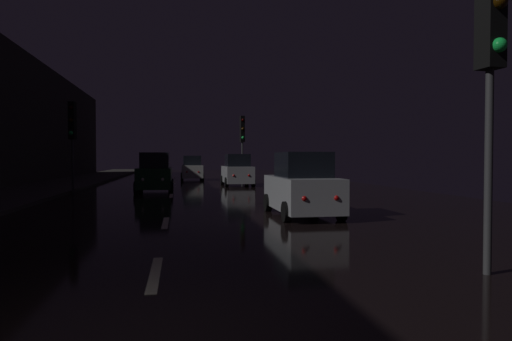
# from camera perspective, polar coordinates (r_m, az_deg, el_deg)

# --- Properties ---
(ground) EXTENTS (26.86, 84.00, 0.02)m
(ground) POSITION_cam_1_polar(r_m,az_deg,el_deg) (28.61, -10.48, -2.07)
(ground) COLOR black
(sidewalk_left) EXTENTS (4.40, 84.00, 0.15)m
(sidewalk_left) POSITION_cam_1_polar(r_m,az_deg,el_deg) (29.59, -24.62, -1.90)
(sidewalk_left) COLOR #33302D
(sidewalk_left) RESTS_ON ground
(lane_centerline) EXTENTS (0.16, 37.41, 0.01)m
(lane_centerline) POSITION_cam_1_polar(r_m,az_deg,el_deg) (24.21, -10.61, -2.69)
(lane_centerline) COLOR beige
(lane_centerline) RESTS_ON ground
(traffic_light_near_right) EXTENTS (0.33, 0.47, 5.03)m
(traffic_light_near_right) POSITION_cam_1_polar(r_m,az_deg,el_deg) (7.93, 27.67, 15.17)
(traffic_light_near_right) COLOR #38383A
(traffic_light_near_right) RESTS_ON ground
(traffic_light_far_right) EXTENTS (0.35, 0.48, 4.87)m
(traffic_light_far_right) POSITION_cam_1_polar(r_m,az_deg,el_deg) (32.77, -1.74, 4.61)
(traffic_light_far_right) COLOR #38383A
(traffic_light_far_right) RESTS_ON ground
(traffic_light_far_left) EXTENTS (0.37, 0.48, 4.64)m
(traffic_light_far_left) POSITION_cam_1_polar(r_m,az_deg,el_deg) (24.61, -22.26, 5.09)
(traffic_light_far_left) COLOR #38383A
(traffic_light_far_left) RESTS_ON ground
(streetlamp_overhead) EXTENTS (1.70, 0.44, 8.04)m
(streetlamp_overhead) POSITION_cam_1_polar(r_m,az_deg,el_deg) (16.13, -28.71, 13.76)
(streetlamp_overhead) COLOR #2D2D30
(streetlamp_overhead) RESTS_ON ground
(car_approaching_headlights) EXTENTS (1.92, 4.16, 2.09)m
(car_approaching_headlights) POSITION_cam_1_polar(r_m,az_deg,el_deg) (24.74, -12.69, -0.40)
(car_approaching_headlights) COLOR #0F3819
(car_approaching_headlights) RESTS_ON ground
(car_parked_right_far) EXTENTS (1.89, 4.09, 2.06)m
(car_parked_right_far) POSITION_cam_1_polar(r_m,az_deg,el_deg) (29.39, -2.40, -0.10)
(car_parked_right_far) COLOR #A5A8AD
(car_parked_right_far) RESTS_ON ground
(car_distant_taillights) EXTENTS (1.83, 3.96, 2.00)m
(car_distant_taillights) POSITION_cam_1_polar(r_m,az_deg,el_deg) (37.47, -8.12, 0.20)
(car_distant_taillights) COLOR silver
(car_distant_taillights) RESTS_ON ground
(car_parked_right_near) EXTENTS (1.81, 3.91, 1.97)m
(car_parked_right_near) POSITION_cam_1_polar(r_m,az_deg,el_deg) (14.02, 5.83, -2.06)
(car_parked_right_near) COLOR #A5A8AD
(car_parked_right_near) RESTS_ON ground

